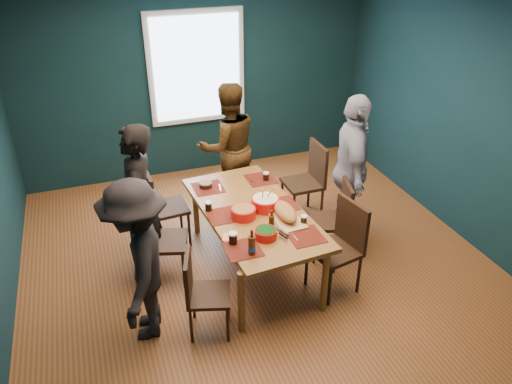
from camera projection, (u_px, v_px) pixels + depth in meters
room at (248, 140)px, 5.14m from camera, size 5.01×5.01×2.71m
dining_table at (253, 216)px, 5.20m from camera, size 1.10×1.98×0.72m
chair_left_far at (160, 202)px, 5.65m from camera, size 0.45×0.45×0.94m
chair_left_mid at (155, 234)px, 5.07m from camera, size 0.54×0.54×0.96m
chair_left_near at (200, 288)px, 4.45m from camera, size 0.47×0.47×0.84m
chair_right_far at (310, 176)px, 6.17m from camera, size 0.45×0.45×0.98m
chair_right_mid at (337, 214)px, 5.48m from camera, size 0.50×0.50×0.89m
chair_right_near at (342, 240)px, 4.97m from camera, size 0.52×0.52×0.97m
person_far_left at (139, 204)px, 5.03m from camera, size 0.54×0.70×1.70m
person_back at (228, 147)px, 6.30m from camera, size 0.84×0.68×1.66m
person_right at (351, 170)px, 5.63m from camera, size 0.75×1.11×1.76m
person_near_left at (138, 262)px, 4.31m from camera, size 0.79×1.11×1.56m
bowl_salad at (243, 212)px, 5.02m from camera, size 0.26×0.26×0.11m
bowl_dumpling at (265, 203)px, 5.17m from camera, size 0.30×0.30×0.28m
bowl_herbs at (266, 233)px, 4.70m from camera, size 0.21×0.21×0.09m
cutting_board at (285, 213)px, 4.99m from camera, size 0.33×0.65×0.14m
small_bowl at (206, 185)px, 5.58m from camera, size 0.15×0.15×0.06m
beer_bottle_a at (252, 246)px, 4.46m from camera, size 0.07×0.07×0.26m
beer_bottle_b at (271, 222)px, 4.81m from camera, size 0.06×0.06×0.22m
cola_glass_a at (233, 238)px, 4.61m from camera, size 0.09×0.09×0.12m
cola_glass_b at (304, 219)px, 4.92m from camera, size 0.07×0.07×0.09m
cola_glass_c at (266, 176)px, 5.71m from camera, size 0.07×0.07×0.10m
cola_glass_d at (209, 206)px, 5.13m from camera, size 0.07×0.07×0.10m
napkin_a at (287, 203)px, 5.28m from camera, size 0.19×0.19×0.00m
napkin_b at (230, 237)px, 4.73m from camera, size 0.18×0.18×0.00m
napkin_c at (316, 239)px, 4.71m from camera, size 0.18×0.18×0.00m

